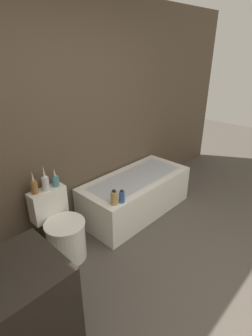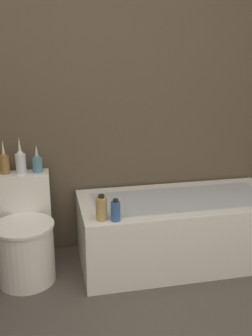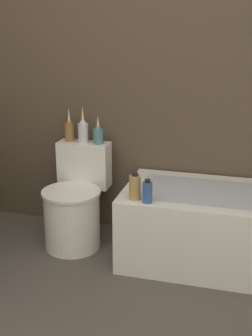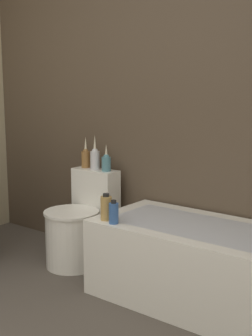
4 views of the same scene
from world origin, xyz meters
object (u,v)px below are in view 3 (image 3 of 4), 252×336
at_px(vase_bronze, 98,134).
at_px(toilet, 75,206).
at_px(bathtub, 237,230).
at_px(shampoo_bottle_short, 147,192).
at_px(shampoo_bottle_tall, 135,187).
at_px(vase_gold, 69,130).
at_px(vase_silver, 83,130).

bearing_deg(vase_bronze, toilet, -118.74).
relative_size(toilet, vase_bronze, 3.43).
relative_size(bathtub, shampoo_bottle_short, 10.01).
bearing_deg(bathtub, toilet, 179.60).
distance_m(toilet, shampoo_bottle_tall, 0.65).
distance_m(vase_gold, shampoo_bottle_short, 0.91).
relative_size(vase_silver, vase_bronze, 1.31).
relative_size(vase_bronze, shampoo_bottle_short, 1.37).
bearing_deg(toilet, shampoo_bottle_tall, -26.93).
distance_m(bathtub, shampoo_bottle_tall, 0.76).
height_order(vase_bronze, shampoo_bottle_short, vase_bronze).
height_order(bathtub, vase_bronze, vase_bronze).
relative_size(vase_gold, shampoo_bottle_tall, 1.41).
bearing_deg(vase_bronze, vase_gold, 175.55).
height_order(bathtub, shampoo_bottle_tall, shampoo_bottle_tall).
xyz_separation_m(bathtub, toilet, (-1.15, 0.01, 0.04)).
height_order(vase_silver, vase_bronze, vase_silver).
bearing_deg(vase_gold, toilet, -63.20).
bearing_deg(vase_gold, vase_bronze, -4.45).
distance_m(vase_bronze, shampoo_bottle_short, 0.73).
bearing_deg(shampoo_bottle_tall, vase_gold, 142.11).
relative_size(bathtub, shampoo_bottle_tall, 8.61).
distance_m(toilet, vase_gold, 0.57).
xyz_separation_m(vase_gold, shampoo_bottle_tall, (0.63, -0.49, -0.21)).
relative_size(toilet, vase_silver, 2.61).
xyz_separation_m(bathtub, vase_bronze, (-1.04, 0.22, 0.53)).
xyz_separation_m(toilet, vase_gold, (-0.12, 0.23, 0.50)).
bearing_deg(shampoo_bottle_short, toilet, 154.20).
height_order(toilet, vase_silver, vase_silver).
relative_size(toilet, shampoo_bottle_tall, 4.05).
relative_size(vase_gold, vase_silver, 0.91).
xyz_separation_m(toilet, vase_silver, (0.00, 0.21, 0.51)).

